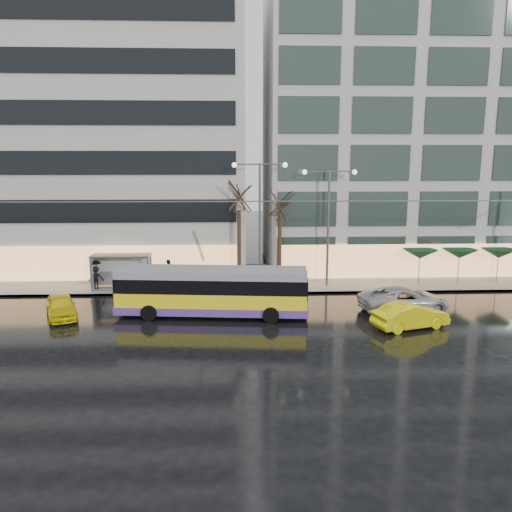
{
  "coord_description": "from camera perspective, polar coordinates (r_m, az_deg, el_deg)",
  "views": [
    {
      "loc": [
        0.29,
        -25.05,
        9.21
      ],
      "look_at": [
        1.5,
        5.0,
        3.53
      ],
      "focal_mm": 35.0,
      "sensor_mm": 36.0,
      "label": 1
    }
  ],
  "objects": [
    {
      "name": "ground",
      "position": [
        26.69,
        -2.82,
        -9.5
      ],
      "size": [
        140.0,
        140.0,
        0.0
      ],
      "primitive_type": "plane",
      "color": "black",
      "rests_on": "ground"
    },
    {
      "name": "sidewalk",
      "position": [
        40.14,
        0.2,
        -2.45
      ],
      "size": [
        80.0,
        10.0,
        0.15
      ],
      "primitive_type": "cube",
      "color": "gray",
      "rests_on": "ground"
    },
    {
      "name": "kerb",
      "position": [
        35.34,
        0.55,
        -4.28
      ],
      "size": [
        80.0,
        0.1,
        0.15
      ],
      "primitive_type": "cube",
      "color": "slate",
      "rests_on": "ground"
    },
    {
      "name": "building_left",
      "position": [
        47.01,
        -23.13,
        12.23
      ],
      "size": [
        34.0,
        14.0,
        22.0
      ],
      "primitive_type": "cube",
      "color": "#B3AFAB",
      "rests_on": "sidewalk"
    },
    {
      "name": "building_right",
      "position": [
        47.98,
        21.33,
        14.1
      ],
      "size": [
        32.0,
        14.0,
        25.0
      ],
      "primitive_type": "cube",
      "color": "#B3AFAB",
      "rests_on": "sidewalk"
    },
    {
      "name": "trolleybus",
      "position": [
        30.28,
        -5.03,
        -4.22
      ],
      "size": [
        11.6,
        4.96,
        5.3
      ],
      "color": "yellow",
      "rests_on": "ground"
    },
    {
      "name": "catenary",
      "position": [
        33.37,
        -1.06,
        2.15
      ],
      "size": [
        42.24,
        5.12,
        7.0
      ],
      "color": "#595B60",
      "rests_on": "ground"
    },
    {
      "name": "bus_shelter",
      "position": [
        37.48,
        -15.63,
        -0.85
      ],
      "size": [
        4.2,
        1.6,
        2.51
      ],
      "color": "#595B60",
      "rests_on": "sidewalk"
    },
    {
      "name": "street_lamp_near",
      "position": [
        36.04,
        0.43,
        5.57
      ],
      "size": [
        3.96,
        0.36,
        9.03
      ],
      "color": "#595B60",
      "rests_on": "sidewalk"
    },
    {
      "name": "street_lamp_far",
      "position": [
        36.64,
        8.3,
        5.11
      ],
      "size": [
        3.96,
        0.36,
        8.53
      ],
      "color": "#595B60",
      "rests_on": "sidewalk"
    },
    {
      "name": "tree_a",
      "position": [
        36.11,
        -1.98,
        7.32
      ],
      "size": [
        3.2,
        3.2,
        8.4
      ],
      "color": "black",
      "rests_on": "sidewalk"
    },
    {
      "name": "tree_b",
      "position": [
        36.5,
        2.77,
        6.27
      ],
      "size": [
        3.2,
        3.2,
        7.7
      ],
      "color": "black",
      "rests_on": "sidewalk"
    },
    {
      "name": "parasol_a",
      "position": [
        39.16,
        18.23,
        0.21
      ],
      "size": [
        2.5,
        2.5,
        2.65
      ],
      "color": "#595B60",
      "rests_on": "sidewalk"
    },
    {
      "name": "parasol_b",
      "position": [
        40.3,
        22.23,
        0.24
      ],
      "size": [
        2.5,
        2.5,
        2.65
      ],
      "color": "#595B60",
      "rests_on": "sidewalk"
    },
    {
      "name": "parasol_c",
      "position": [
        41.64,
        25.99,
        0.26
      ],
      "size": [
        2.5,
        2.5,
        2.65
      ],
      "color": "#595B60",
      "rests_on": "sidewalk"
    },
    {
      "name": "taxi_a",
      "position": [
        32.28,
        -21.38,
        -5.36
      ],
      "size": [
        3.07,
        4.36,
        1.38
      ],
      "primitive_type": "imported",
      "rotation": [
        0.0,
        0.0,
        0.4
      ],
      "color": "yellow",
      "rests_on": "ground"
    },
    {
      "name": "taxi_b",
      "position": [
        29.48,
        17.23,
        -6.54
      ],
      "size": [
        4.64,
        2.82,
        1.44
      ],
      "primitive_type": "imported",
      "rotation": [
        0.0,
        0.0,
        1.89
      ],
      "color": "yellow",
      "rests_on": "ground"
    },
    {
      "name": "sedan_silver",
      "position": [
        32.48,
        16.59,
        -4.8
      ],
      "size": [
        5.88,
        3.26,
        1.56
      ],
      "primitive_type": "imported",
      "rotation": [
        0.0,
        0.0,
        1.7
      ],
      "color": "#B6B5BA",
      "rests_on": "ground"
    },
    {
      "name": "pedestrian_a",
      "position": [
        37.96,
        -12.81,
        -1.13
      ],
      "size": [
        1.22,
        1.23,
        2.19
      ],
      "color": "black",
      "rests_on": "sidewalk"
    },
    {
      "name": "pedestrian_b",
      "position": [
        38.22,
        -10.0,
        -1.74
      ],
      "size": [
        1.15,
        1.11,
        1.87
      ],
      "color": "black",
      "rests_on": "sidewalk"
    },
    {
      "name": "pedestrian_c",
      "position": [
        37.82,
        -17.85,
        -1.96
      ],
      "size": [
        1.17,
        0.95,
        2.11
      ],
      "color": "black",
      "rests_on": "sidewalk"
    }
  ]
}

